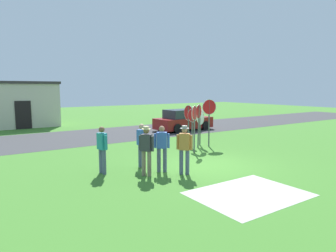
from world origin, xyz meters
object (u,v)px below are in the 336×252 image
Objects in this scene: person_with_sunhat at (142,143)px; parked_car_on_street at (183,121)px; person_holding_notes at (102,147)px; person_in_blue at (162,146)px; stop_sign_rear_right at (189,117)px; person_in_dark_shirt at (184,147)px; stop_sign_leaning_right at (199,118)px; stop_sign_leaning_left at (194,121)px; stop_sign_far_back at (192,122)px; stop_sign_center_cluster at (200,120)px; stop_sign_nearest at (209,114)px; person_near_signs at (146,148)px.

parked_car_on_street is at bearing 44.71° from person_with_sunhat.
person_in_blue is at bearing -28.47° from person_holding_notes.
person_in_dark_shirt is (-3.62, -4.44, -0.48)m from stop_sign_rear_right.
parked_car_on_street is 6.52m from stop_sign_leaning_right.
stop_sign_leaning_left is 1.32× the size of person_holding_notes.
person_holding_notes is at bearing 151.53° from person_in_blue.
stop_sign_far_back is 1.19× the size of person_holding_notes.
stop_sign_far_back is at bearing -122.84° from parked_car_on_street.
stop_sign_nearest is at bearing -71.78° from stop_sign_center_cluster.
stop_sign_leaning_right is (-3.20, -5.62, 0.83)m from parked_car_on_street.
stop_sign_nearest is 1.46× the size of person_holding_notes.
parked_car_on_street is 2.61× the size of person_with_sunhat.
stop_sign_center_cluster is 0.70m from stop_sign_leaning_right.
stop_sign_nearest is (1.11, 0.00, 0.35)m from stop_sign_far_back.
person_near_signs and person_in_dark_shirt have the same top height.
parked_car_on_street is 6.29m from stop_sign_nearest.
parked_car_on_street is 10.98m from person_in_blue.
stop_sign_center_cluster is 6.12m from person_near_signs.
stop_sign_center_cluster is 6.68m from person_holding_notes.
stop_sign_nearest reaches higher than person_in_dark_shirt.
parked_car_on_street is at bearing 56.35° from stop_sign_rear_right.
person_holding_notes is at bearing -140.96° from parked_car_on_street.
stop_sign_leaning_left is (-0.95, -0.84, -0.01)m from stop_sign_leaning_right.
stop_sign_rear_right is 1.23× the size of person_in_dark_shirt.
stop_sign_center_cluster is at bearing -59.80° from stop_sign_rear_right.
stop_sign_leaning_left is 3.48m from person_with_sunhat.
stop_sign_leaning_left is at bearing 10.00° from person_holding_notes.
stop_sign_rear_right is 1.26× the size of person_with_sunhat.
stop_sign_far_back is 0.90× the size of stop_sign_leaning_right.
person_holding_notes is (-5.81, -1.70, -0.56)m from stop_sign_leaning_right.
person_in_blue reaches higher than parked_car_on_street.
parked_car_on_street is at bearing 53.54° from person_in_dark_shirt.
stop_sign_rear_right is 1.26× the size of person_holding_notes.
person_in_dark_shirt is at bearing -126.46° from parked_car_on_street.
stop_sign_far_back is 1.16× the size of person_in_dark_shirt.
stop_sign_leaning_left is at bearing -137.96° from stop_sign_center_cluster.
stop_sign_far_back is 1.25m from stop_sign_rear_right.
stop_sign_nearest reaches higher than stop_sign_leaning_left.
person_near_signs is (-4.21, -2.77, -0.37)m from stop_sign_far_back.
person_with_sunhat is at bearing 116.15° from person_in_dark_shirt.
stop_sign_nearest is 1.46× the size of person_in_blue.
stop_sign_center_cluster is at bearing 35.45° from person_in_blue.
person_in_dark_shirt is at bearing -140.86° from stop_sign_nearest.
stop_sign_leaning_right is at bearing -98.54° from stop_sign_rear_right.
person_in_blue is (-4.61, -2.66, -0.75)m from stop_sign_nearest.
person_near_signs is at bearing -170.55° from person_in_blue.
stop_sign_leaning_left is 2.18m from stop_sign_rear_right.
stop_sign_rear_right reaches higher than parked_car_on_street.
stop_sign_leaning_left reaches higher than stop_sign_leaning_right.
stop_sign_nearest is at bearing 14.29° from person_holding_notes.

